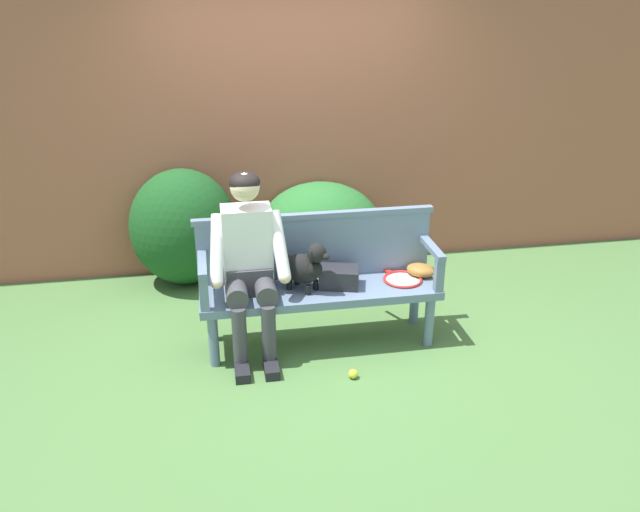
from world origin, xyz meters
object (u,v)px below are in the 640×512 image
(dog_on_bench, at_px, (306,266))
(tennis_ball, at_px, (353,374))
(garden_bench, at_px, (320,295))
(person_seated, at_px, (249,258))
(baseball_glove, at_px, (421,270))
(tennis_racket, at_px, (400,278))
(sports_bag, at_px, (339,277))

(dog_on_bench, bearing_deg, tennis_ball, -63.61)
(garden_bench, xyz_separation_m, person_seated, (-0.50, -0.01, 0.33))
(person_seated, relative_size, tennis_ball, 19.99)
(garden_bench, bearing_deg, baseball_glove, 5.31)
(person_seated, distance_m, dog_on_bench, 0.41)
(dog_on_bench, xyz_separation_m, tennis_ball, (0.24, -0.49, -0.60))
(person_seated, height_order, tennis_racket, person_seated)
(dog_on_bench, relative_size, baseball_glove, 1.71)
(person_seated, xyz_separation_m, baseball_glove, (1.28, 0.08, -0.23))
(dog_on_bench, distance_m, sports_bag, 0.27)
(tennis_racket, distance_m, tennis_ball, 0.84)
(sports_bag, distance_m, tennis_ball, 0.71)
(garden_bench, relative_size, person_seated, 1.30)
(baseball_glove, xyz_separation_m, tennis_ball, (-0.64, -0.58, -0.46))
(dog_on_bench, distance_m, tennis_ball, 0.81)
(person_seated, bearing_deg, tennis_ball, -37.88)
(person_seated, relative_size, dog_on_bench, 3.50)
(garden_bench, height_order, sports_bag, sports_bag)
(garden_bench, xyz_separation_m, tennis_racket, (0.61, 0.04, 0.07))
(garden_bench, distance_m, tennis_racket, 0.61)
(baseball_glove, bearing_deg, tennis_ball, -98.74)
(baseball_glove, relative_size, sports_bag, 0.79)
(sports_bag, height_order, tennis_ball, sports_bag)
(dog_on_bench, bearing_deg, tennis_racket, 4.77)
(tennis_racket, bearing_deg, sports_bag, -176.29)
(tennis_ball, bearing_deg, garden_bench, 105.31)
(person_seated, bearing_deg, dog_on_bench, -1.79)
(garden_bench, xyz_separation_m, dog_on_bench, (-0.10, -0.02, 0.25))
(dog_on_bench, xyz_separation_m, baseball_glove, (0.88, 0.09, -0.14))
(garden_bench, bearing_deg, person_seated, -179.08)
(baseball_glove, distance_m, tennis_ball, 0.98)
(garden_bench, height_order, tennis_ball, garden_bench)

